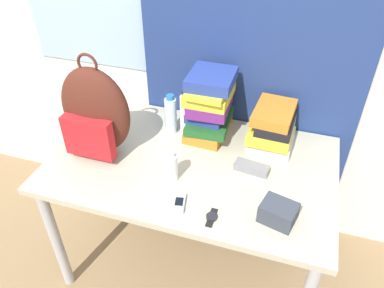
# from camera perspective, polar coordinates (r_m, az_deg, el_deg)

# --- Properties ---
(wall_back) EXTENTS (6.00, 0.06, 2.50)m
(wall_back) POSITION_cam_1_polar(r_m,az_deg,el_deg) (1.85, 4.66, 19.50)
(wall_back) COLOR silver
(wall_back) RESTS_ON ground_plane
(curtain_blue) EXTENTS (1.09, 0.04, 2.50)m
(curtain_blue) POSITION_cam_1_polar(r_m,az_deg,el_deg) (1.77, 9.63, 18.28)
(curtain_blue) COLOR navy
(curtain_blue) RESTS_ON ground_plane
(desk) EXTENTS (1.28, 0.79, 0.72)m
(desk) POSITION_cam_1_polar(r_m,az_deg,el_deg) (1.76, -0.00, -4.73)
(desk) COLOR #B7B299
(desk) RESTS_ON ground_plane
(backpack) EXTENTS (0.33, 0.19, 0.48)m
(backpack) POSITION_cam_1_polar(r_m,az_deg,el_deg) (1.71, -14.54, 4.57)
(backpack) COLOR #512319
(backpack) RESTS_ON desk
(book_stack_left) EXTENTS (0.21, 0.28, 0.33)m
(book_stack_left) POSITION_cam_1_polar(r_m,az_deg,el_deg) (1.79, 2.68, 6.03)
(book_stack_left) COLOR orange
(book_stack_left) RESTS_ON desk
(book_stack_center) EXTENTS (0.21, 0.27, 0.20)m
(book_stack_center) POSITION_cam_1_polar(r_m,az_deg,el_deg) (1.79, 12.23, 2.53)
(book_stack_center) COLOR silver
(book_stack_center) RESTS_ON desk
(water_bottle) EXTENTS (0.06, 0.06, 0.21)m
(water_bottle) POSITION_cam_1_polar(r_m,az_deg,el_deg) (1.84, -3.25, 4.46)
(water_bottle) COLOR silver
(water_bottle) RESTS_ON desk
(sports_bottle) EXTENTS (0.06, 0.06, 0.24)m
(sports_bottle) POSITION_cam_1_polar(r_m,az_deg,el_deg) (1.80, -0.81, 4.34)
(sports_bottle) COLOR white
(sports_bottle) RESTS_ON desk
(sunscreen_bottle) EXTENTS (0.06, 0.06, 0.15)m
(sunscreen_bottle) POSITION_cam_1_polar(r_m,az_deg,el_deg) (1.57, -3.17, -3.43)
(sunscreen_bottle) COLOR white
(sunscreen_bottle) RESTS_ON desk
(cell_phone) EXTENTS (0.06, 0.11, 0.02)m
(cell_phone) POSITION_cam_1_polar(r_m,az_deg,el_deg) (1.50, -1.96, -8.96)
(cell_phone) COLOR #B7BCC6
(cell_phone) RESTS_ON desk
(sunglasses_case) EXTENTS (0.16, 0.07, 0.04)m
(sunglasses_case) POSITION_cam_1_polar(r_m,az_deg,el_deg) (1.66, 9.07, -3.59)
(sunglasses_case) COLOR gray
(sunglasses_case) RESTS_ON desk
(camera_pouch) EXTENTS (0.15, 0.13, 0.08)m
(camera_pouch) POSITION_cam_1_polar(r_m,az_deg,el_deg) (1.46, 13.01, -10.15)
(camera_pouch) COLOR #383D47
(camera_pouch) RESTS_ON desk
(wristwatch) EXTENTS (0.04, 0.10, 0.01)m
(wristwatch) POSITION_cam_1_polar(r_m,az_deg,el_deg) (1.46, 3.02, -11.06)
(wristwatch) COLOR black
(wristwatch) RESTS_ON desk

